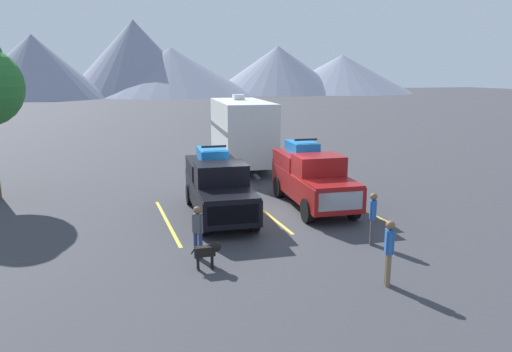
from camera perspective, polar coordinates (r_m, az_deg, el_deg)
ground_plane at (r=17.89m, az=1.45°, el=-4.66°), size 240.00×240.00×0.00m
pickup_truck_a at (r=17.66m, az=-4.62°, el=-1.08°), size 2.48×5.79×2.50m
pickup_truck_b at (r=18.91m, az=6.70°, el=-0.06°), size 2.46×5.50×2.60m
lot_stripe_a at (r=17.36m, az=-10.65°, el=-5.40°), size 0.12×5.50×0.01m
lot_stripe_b at (r=18.23m, az=1.03°, el=-4.31°), size 0.12×5.50×0.01m
lot_stripe_c at (r=19.78m, az=11.24°, el=-3.21°), size 0.12×5.50×0.01m
camper_trailer_a at (r=26.15m, az=-1.71°, el=5.51°), size 3.37×7.91×4.01m
person_a at (r=12.31m, az=15.72°, el=-8.39°), size 0.28×0.35×1.70m
person_b at (r=15.03m, az=13.88°, el=-4.59°), size 0.28×0.33×1.65m
person_c at (r=13.65m, az=-7.04°, el=-6.31°), size 0.29×0.29×1.55m
dog at (r=13.04m, az=-5.64°, el=-8.90°), size 0.83×0.29×0.76m
mountain_ridge at (r=112.48m, az=-16.17°, el=12.45°), size 147.64×38.77×16.81m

